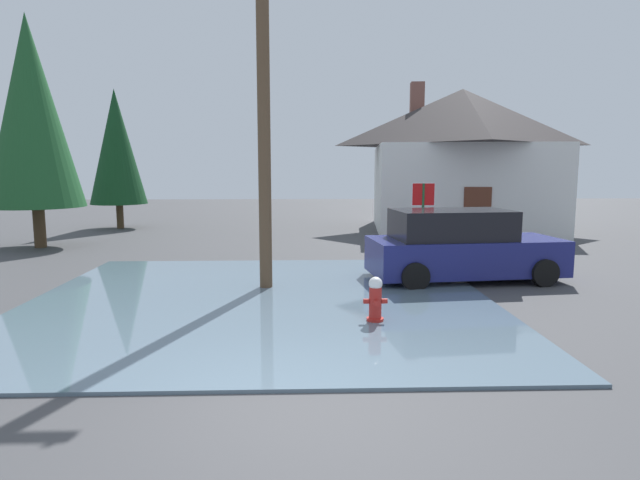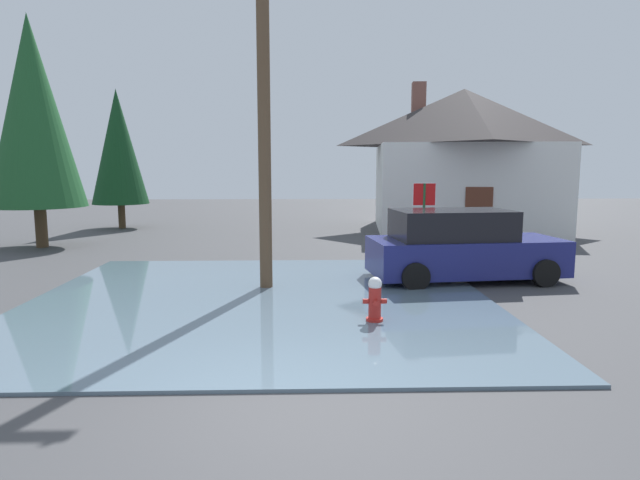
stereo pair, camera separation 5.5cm
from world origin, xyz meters
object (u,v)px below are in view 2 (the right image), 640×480
pine_tree_tall_left (33,112)px  pine_tree_mid_left (118,147)px  house (462,158)px  parked_car (461,247)px  utility_pole (264,88)px  stop_sign_far (424,204)px  fire_hydrant (375,301)px

pine_tree_tall_left → pine_tree_mid_left: size_ratio=1.26×
house → parked_car: bearing=-106.1°
house → parked_car: size_ratio=1.78×
utility_pole → pine_tree_mid_left: (-7.32, 12.33, -0.82)m
parked_car → stop_sign_far: bearing=91.7°
fire_hydrant → pine_tree_mid_left: size_ratio=0.14×
fire_hydrant → pine_tree_mid_left: pine_tree_mid_left is taller
stop_sign_far → parked_car: stop_sign_far is taller
utility_pole → pine_tree_tall_left: bearing=141.0°
fire_hydrant → utility_pole: (-2.09, 2.76, 4.01)m
fire_hydrant → house: house is taller
parked_car → utility_pole: bearing=-170.3°
stop_sign_far → house: size_ratio=0.27×
fire_hydrant → parked_car: bearing=54.2°
stop_sign_far → pine_tree_mid_left: 14.38m
stop_sign_far → pine_tree_tall_left: pine_tree_tall_left is taller
utility_pole → pine_tree_mid_left: 14.37m
stop_sign_far → pine_tree_tall_left: size_ratio=0.29×
pine_tree_tall_left → utility_pole: bearing=-39.0°
pine_tree_mid_left → fire_hydrant: bearing=-58.0°
utility_pole → parked_car: utility_pole is taller
stop_sign_far → parked_car: (0.11, -3.66, -0.79)m
fire_hydrant → parked_car: (2.56, 3.55, 0.40)m
fire_hydrant → pine_tree_tall_left: size_ratio=0.11×
utility_pole → pine_tree_mid_left: size_ratio=1.39×
utility_pole → house: size_ratio=1.01×
stop_sign_far → utility_pole: bearing=-135.6°
stop_sign_far → fire_hydrant: bearing=-108.8°
utility_pole → pine_tree_mid_left: bearing=120.7°
utility_pole → stop_sign_far: bearing=44.4°
fire_hydrant → stop_sign_far: bearing=71.2°
house → pine_tree_mid_left: house is taller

